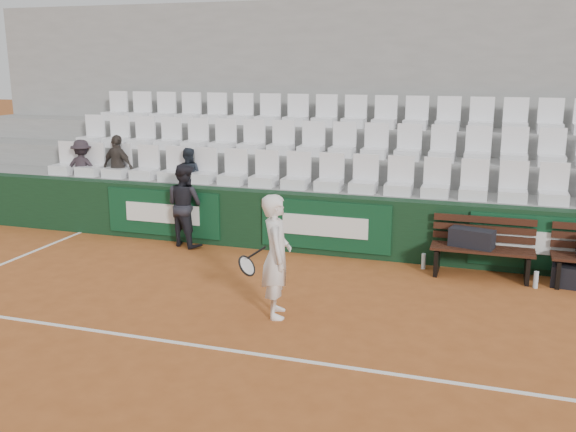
% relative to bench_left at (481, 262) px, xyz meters
% --- Properties ---
extents(ground, '(80.00, 80.00, 0.00)m').
position_rel_bench_left_xyz_m(ground, '(-2.31, -3.52, -0.23)').
color(ground, '#A85625').
rests_on(ground, ground).
extents(court_baseline, '(18.00, 0.06, 0.01)m').
position_rel_bench_left_xyz_m(court_baseline, '(-2.31, -3.52, -0.22)').
color(court_baseline, white).
rests_on(court_baseline, ground).
extents(back_barrier, '(18.00, 0.34, 1.00)m').
position_rel_bench_left_xyz_m(back_barrier, '(-2.24, 0.47, 0.28)').
color(back_barrier, '#10321A').
rests_on(back_barrier, ground).
extents(grandstand_tier_front, '(18.00, 0.95, 1.00)m').
position_rel_bench_left_xyz_m(grandstand_tier_front, '(-2.31, 1.11, 0.28)').
color(grandstand_tier_front, gray).
rests_on(grandstand_tier_front, ground).
extents(grandstand_tier_mid, '(18.00, 0.95, 1.45)m').
position_rel_bench_left_xyz_m(grandstand_tier_mid, '(-2.31, 2.06, 0.50)').
color(grandstand_tier_mid, gray).
rests_on(grandstand_tier_mid, ground).
extents(grandstand_tier_back, '(18.00, 0.95, 1.90)m').
position_rel_bench_left_xyz_m(grandstand_tier_back, '(-2.31, 3.01, 0.72)').
color(grandstand_tier_back, gray).
rests_on(grandstand_tier_back, ground).
extents(grandstand_rear_wall, '(18.00, 0.30, 4.40)m').
position_rel_bench_left_xyz_m(grandstand_rear_wall, '(-2.31, 3.63, 1.98)').
color(grandstand_rear_wall, gray).
rests_on(grandstand_rear_wall, ground).
extents(seat_row_front, '(11.90, 0.44, 0.63)m').
position_rel_bench_left_xyz_m(seat_row_front, '(-2.31, 0.93, 1.09)').
color(seat_row_front, silver).
rests_on(seat_row_front, grandstand_tier_front).
extents(seat_row_mid, '(11.90, 0.44, 0.63)m').
position_rel_bench_left_xyz_m(seat_row_mid, '(-2.31, 1.88, 1.54)').
color(seat_row_mid, white).
rests_on(seat_row_mid, grandstand_tier_mid).
extents(seat_row_back, '(11.90, 0.44, 0.63)m').
position_rel_bench_left_xyz_m(seat_row_back, '(-2.31, 2.83, 1.99)').
color(seat_row_back, white).
rests_on(seat_row_back, grandstand_tier_back).
extents(bench_left, '(1.50, 0.56, 0.45)m').
position_rel_bench_left_xyz_m(bench_left, '(0.00, 0.00, 0.00)').
color(bench_left, '#381A10').
rests_on(bench_left, ground).
extents(sports_bag_left, '(0.70, 0.43, 0.28)m').
position_rel_bench_left_xyz_m(sports_bag_left, '(-0.16, 0.02, 0.36)').
color(sports_bag_left, black).
rests_on(sports_bag_left, bench_left).
extents(sports_bag_ground, '(0.54, 0.37, 0.31)m').
position_rel_bench_left_xyz_m(sports_bag_ground, '(1.23, -0.07, -0.07)').
color(sports_bag_ground, black).
rests_on(sports_bag_ground, ground).
extents(water_bottle_near, '(0.07, 0.07, 0.25)m').
position_rel_bench_left_xyz_m(water_bottle_near, '(-0.86, 0.13, -0.10)').
color(water_bottle_near, silver).
rests_on(water_bottle_near, ground).
extents(water_bottle_far, '(0.07, 0.07, 0.25)m').
position_rel_bench_left_xyz_m(water_bottle_far, '(0.76, -0.27, -0.10)').
color(water_bottle_far, silver).
rests_on(water_bottle_far, ground).
extents(tennis_player, '(0.77, 0.67, 1.58)m').
position_rel_bench_left_xyz_m(tennis_player, '(-2.44, -2.37, 0.56)').
color(tennis_player, white).
rests_on(tennis_player, ground).
extents(ball_kid, '(0.86, 0.76, 1.46)m').
position_rel_bench_left_xyz_m(ball_kid, '(-5.00, 0.18, 0.50)').
color(ball_kid, black).
rests_on(ball_kid, ground).
extents(spectator_a, '(0.80, 0.56, 1.13)m').
position_rel_bench_left_xyz_m(spectator_a, '(-7.62, 0.98, 1.34)').
color(spectator_a, black).
rests_on(spectator_a, grandstand_tier_front).
extents(spectator_b, '(0.79, 0.47, 1.26)m').
position_rel_bench_left_xyz_m(spectator_b, '(-6.81, 0.98, 1.40)').
color(spectator_b, '#37302C').
rests_on(spectator_b, grandstand_tier_front).
extents(spectator_c, '(0.58, 0.49, 1.07)m').
position_rel_bench_left_xyz_m(spectator_c, '(-5.32, 0.98, 1.31)').
color(spectator_c, '#1E242D').
rests_on(spectator_c, grandstand_tier_front).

